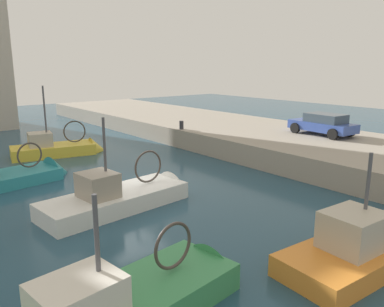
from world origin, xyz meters
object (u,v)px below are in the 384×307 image
object	(u,v)px
fishing_boat_white	(125,203)
mooring_bollard_north	(181,125)
fishing_boat_yellow	(60,153)
fishing_boat_teal	(13,182)
fishing_boat_orange	(376,251)
parked_car_blue	(323,124)

from	to	relation	value
fishing_boat_white	mooring_bollard_north	size ratio (longest dim) A/B	12.09
fishing_boat_yellow	fishing_boat_white	bearing A→B (deg)	-97.07
fishing_boat_teal	fishing_boat_orange	distance (m)	15.20
fishing_boat_white	fishing_boat_teal	size ratio (longest dim) A/B	1.13
fishing_boat_yellow	mooring_bollard_north	bearing A→B (deg)	-21.91
fishing_boat_white	mooring_bollard_north	world-z (taller)	fishing_boat_white
mooring_bollard_north	fishing_boat_teal	bearing A→B (deg)	-171.79
fishing_boat_orange	mooring_bollard_north	bearing A→B (deg)	73.00
fishing_boat_yellow	fishing_boat_orange	xyz separation A→B (m)	(2.37, -18.28, 0.02)
fishing_boat_orange	mooring_bollard_north	size ratio (longest dim) A/B	12.35
fishing_boat_white	parked_car_blue	xyz separation A→B (m)	(13.73, 0.32, 1.76)
fishing_boat_orange	parked_car_blue	xyz separation A→B (m)	(10.10, 8.41, 1.73)
fishing_boat_white	parked_car_blue	distance (m)	13.85
parked_car_blue	mooring_bollard_north	bearing A→B (deg)	127.46
fishing_boat_yellow	parked_car_blue	distance (m)	16.00
fishing_boat_yellow	fishing_boat_teal	size ratio (longest dim) A/B	0.98
fishing_boat_teal	mooring_bollard_north	distance (m)	11.19
fishing_boat_orange	mooring_bollard_north	xyz separation A→B (m)	(4.72, 15.43, 1.33)
fishing_boat_orange	fishing_boat_yellow	bearing A→B (deg)	97.40
fishing_boat_teal	fishing_boat_orange	bearing A→B (deg)	-65.64
fishing_boat_white	parked_car_blue	bearing A→B (deg)	1.35
fishing_boat_teal	mooring_bollard_north	bearing A→B (deg)	8.21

